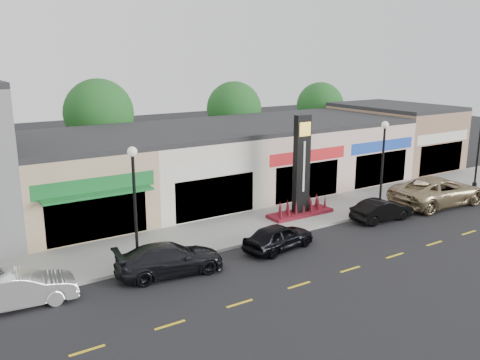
{
  "coord_description": "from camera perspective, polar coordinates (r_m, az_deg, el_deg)",
  "views": [
    {
      "loc": [
        -15.88,
        -18.24,
        9.47
      ],
      "look_at": [
        -1.44,
        4.0,
        2.94
      ],
      "focal_mm": 38.0,
      "sensor_mm": 36.0,
      "label": 1
    }
  ],
  "objects": [
    {
      "name": "lamp_east_near",
      "position": [
        32.19,
        15.76,
        2.58
      ],
      "size": [
        0.44,
        0.44,
        5.47
      ],
      "color": "black",
      "rests_on": "sidewalk"
    },
    {
      "name": "car_dark_sedan",
      "position": [
        22.94,
        -7.9,
        -8.78
      ],
      "size": [
        2.63,
        5.06,
        1.4
      ],
      "primitive_type": "imported",
      "rotation": [
        0.0,
        0.0,
        1.43
      ],
      "color": "black",
      "rests_on": "ground"
    },
    {
      "name": "shop_beige",
      "position": [
        31.41,
        -18.54,
        0.09
      ],
      "size": [
        7.0,
        10.85,
        4.8
      ],
      "color": "tan",
      "rests_on": "ground"
    },
    {
      "name": "pylon_sign",
      "position": [
        30.19,
        6.88,
        -0.05
      ],
      "size": [
        4.2,
        1.3,
        6.0
      ],
      "color": "#510D1B",
      "rests_on": "sidewalk"
    },
    {
      "name": "car_gold_suv",
      "position": [
        35.29,
        21.32,
        -1.15
      ],
      "size": [
        3.46,
        6.82,
        1.85
      ],
      "primitive_type": "imported",
      "rotation": [
        0.0,
        0.0,
        1.51
      ],
      "color": "#9D8964",
      "rests_on": "ground"
    },
    {
      "name": "car_black_sedan",
      "position": [
        25.51,
        4.35,
        -6.38
      ],
      "size": [
        2.16,
        4.12,
        1.34
      ],
      "primitive_type": "imported",
      "rotation": [
        0.0,
        0.0,
        1.72
      ],
      "color": "black",
      "rests_on": "ground"
    },
    {
      "name": "lamp_east_far",
      "position": [
        40.18,
        25.29,
        3.93
      ],
      "size": [
        0.44,
        0.44,
        5.47
      ],
      "color": "black",
      "rests_on": "sidewalk"
    },
    {
      "name": "curb",
      "position": [
        27.46,
        4.71,
        -6.22
      ],
      "size": [
        52.0,
        0.2,
        0.15
      ],
      "primitive_type": "cube",
      "color": "gray",
      "rests_on": "ground"
    },
    {
      "name": "tree_rear_mid",
      "position": [
        44.9,
        -0.68,
        7.97
      ],
      "size": [
        4.8,
        4.8,
        7.29
      ],
      "color": "#382619",
      "rests_on": "ground"
    },
    {
      "name": "shop_tan",
      "position": [
        46.71,
        16.85,
        4.84
      ],
      "size": [
        7.0,
        10.01,
        5.3
      ],
      "color": "#977358",
      "rests_on": "ground"
    },
    {
      "name": "shop_pink_w",
      "position": [
        37.28,
        2.69,
        2.88
      ],
      "size": [
        7.0,
        10.01,
        4.8
      ],
      "color": "beige",
      "rests_on": "ground"
    },
    {
      "name": "shop_cream",
      "position": [
        33.76,
        -7.01,
        1.64
      ],
      "size": [
        7.0,
        10.01,
        4.8
      ],
      "color": "silver",
      "rests_on": "ground"
    },
    {
      "name": "tree_rear_west",
      "position": [
        39.79,
        -15.56,
        7.2
      ],
      "size": [
        5.2,
        5.2,
        7.83
      ],
      "color": "#382619",
      "rests_on": "ground"
    },
    {
      "name": "tree_rear_east",
      "position": [
        50.95,
        8.97,
        8.21
      ],
      "size": [
        4.6,
        4.6,
        6.94
      ],
      "color": "#382619",
      "rests_on": "ground"
    },
    {
      "name": "car_black_conv",
      "position": [
        30.94,
        15.64,
        -3.28
      ],
      "size": [
        1.59,
        3.95,
        1.28
      ],
      "primitive_type": "imported",
      "rotation": [
        0.0,
        0.0,
        1.51
      ],
      "color": "black",
      "rests_on": "ground"
    },
    {
      "name": "lamp_west_near",
      "position": [
        22.98,
        -11.77,
        -1.58
      ],
      "size": [
        0.44,
        0.44,
        5.47
      ],
      "color": "black",
      "rests_on": "sidewalk"
    },
    {
      "name": "sidewalk",
      "position": [
        29.17,
        2.0,
        -4.96
      ],
      "size": [
        52.0,
        4.3,
        0.15
      ],
      "primitive_type": "cube",
      "color": "gray",
      "rests_on": "ground"
    },
    {
      "name": "car_white_van",
      "position": [
        21.76,
        -23.56,
        -11.15
      ],
      "size": [
        1.94,
        4.41,
        1.41
      ],
      "primitive_type": "imported",
      "rotation": [
        0.0,
        0.0,
        1.46
      ],
      "color": "white",
      "rests_on": "ground"
    },
    {
      "name": "ground",
      "position": [
        25.97,
        7.56,
        -7.67
      ],
      "size": [
        120.0,
        120.0,
        0.0
      ],
      "primitive_type": "plane",
      "color": "black",
      "rests_on": "ground"
    },
    {
      "name": "shop_pink_e",
      "position": [
        41.69,
        10.56,
        3.83
      ],
      "size": [
        7.0,
        10.01,
        4.8
      ],
      "color": "beige",
      "rests_on": "ground"
    }
  ]
}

